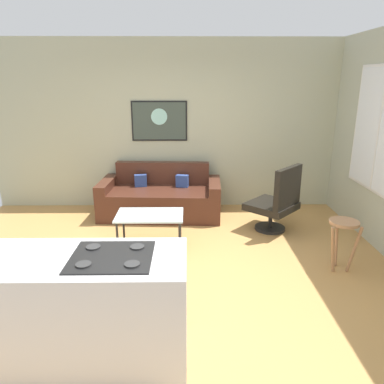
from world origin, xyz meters
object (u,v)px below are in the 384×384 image
(wall_painting, at_px, (159,121))
(armchair, at_px, (277,202))
(coffee_table, at_px, (150,217))
(bar_stool, at_px, (343,231))
(couch, at_px, (161,198))

(wall_painting, bearing_deg, armchair, -33.82)
(coffee_table, distance_m, bar_stool, 2.38)
(couch, distance_m, coffee_table, 1.23)
(coffee_table, xyz_separation_m, armchair, (1.80, 0.50, 0.04))
(coffee_table, bearing_deg, armchair, 15.46)
(bar_stool, bearing_deg, armchair, 112.62)
(bar_stool, height_order, wall_painting, wall_painting)
(armchair, xyz_separation_m, wall_painting, (-1.77, 1.18, 1.03))
(couch, distance_m, wall_painting, 1.29)
(couch, xyz_separation_m, bar_stool, (2.22, -1.88, 0.20))
(couch, relative_size, bar_stool, 3.22)
(armchair, bearing_deg, wall_painting, 146.18)
(armchair, relative_size, wall_painting, 1.07)
(armchair, height_order, bar_stool, armchair)
(couch, xyz_separation_m, armchair, (1.74, -0.72, 0.18))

